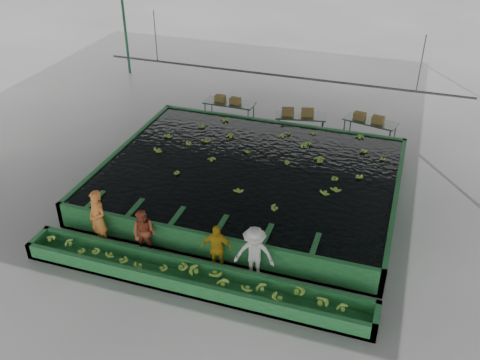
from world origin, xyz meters
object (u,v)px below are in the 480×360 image
(worker_d, at_px, (254,254))
(box_stack_left, at_px, (228,102))
(sorting_trough, at_px, (192,278))
(worker_a, at_px, (98,219))
(packing_table_left, at_px, (229,113))
(box_stack_mid, at_px, (297,115))
(flotation_tank, at_px, (249,179))
(packing_table_right, at_px, (369,131))
(packing_table_mid, at_px, (300,126))
(box_stack_right, at_px, (368,121))
(worker_b, at_px, (144,233))
(worker_c, at_px, (216,248))

(worker_d, distance_m, box_stack_left, 10.08)
(sorting_trough, bearing_deg, worker_a, 166.42)
(worker_a, relative_size, box_stack_left, 1.61)
(packing_table_left, distance_m, box_stack_mid, 3.10)
(flotation_tank, distance_m, packing_table_right, 6.17)
(packing_table_mid, height_order, box_stack_left, box_stack_left)
(packing_table_left, xyz_separation_m, box_stack_mid, (3.06, -0.25, 0.43))
(flotation_tank, height_order, worker_a, worker_a)
(packing_table_mid, bearing_deg, worker_a, -114.03)
(flotation_tank, relative_size, box_stack_right, 8.20)
(worker_a, distance_m, worker_b, 1.50)
(worker_a, distance_m, box_stack_right, 11.50)
(worker_d, height_order, packing_table_right, worker_d)
(sorting_trough, relative_size, box_stack_right, 8.20)
(packing_table_left, bearing_deg, box_stack_mid, -4.66)
(packing_table_mid, relative_size, box_stack_right, 1.67)
(box_stack_right, bearing_deg, worker_d, -101.52)
(worker_c, relative_size, packing_table_right, 0.73)
(flotation_tank, distance_m, packing_table_mid, 4.79)
(box_stack_mid, bearing_deg, worker_d, -84.06)
(box_stack_mid, bearing_deg, worker_c, -91.03)
(box_stack_mid, xyz_separation_m, box_stack_right, (2.84, 0.32, 0.03))
(flotation_tank, xyz_separation_m, worker_d, (1.52, -4.30, 0.40))
(flotation_tank, bearing_deg, packing_table_right, 55.42)
(worker_a, distance_m, box_stack_mid, 9.81)
(packing_table_left, xyz_separation_m, box_stack_left, (-0.06, -0.04, 0.50))
(worker_a, xyz_separation_m, packing_table_right, (6.81, 9.38, -0.45))
(flotation_tank, bearing_deg, box_stack_left, 117.35)
(worker_b, relative_size, packing_table_right, 0.72)
(worker_c, distance_m, box_stack_mid, 9.01)
(packing_table_mid, bearing_deg, packing_table_left, 176.01)
(worker_b, distance_m, packing_table_right, 10.79)
(worker_a, height_order, packing_table_left, worker_a)
(worker_c, relative_size, worker_d, 0.90)
(packing_table_left, bearing_deg, flotation_tank, -63.40)
(worker_a, relative_size, packing_table_left, 0.85)
(packing_table_right, relative_size, box_stack_right, 1.72)
(worker_d, bearing_deg, worker_b, 170.82)
(worker_c, height_order, box_stack_right, worker_c)
(flotation_tank, distance_m, worker_a, 5.45)
(packing_table_mid, relative_size, packing_table_right, 0.97)
(box_stack_right, bearing_deg, packing_table_left, -179.31)
(sorting_trough, distance_m, box_stack_left, 10.37)
(worker_a, xyz_separation_m, box_stack_right, (6.73, 9.33, 0.03))
(box_stack_mid, bearing_deg, box_stack_left, 176.14)
(packing_table_right, height_order, box_stack_mid, box_stack_mid)
(packing_table_mid, bearing_deg, worker_b, -105.66)
(packing_table_mid, xyz_separation_m, box_stack_right, (2.70, 0.29, 0.49))
(flotation_tank, height_order, worker_c, worker_c)
(worker_d, xyz_separation_m, box_stack_mid, (-0.94, 9.01, 0.07))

